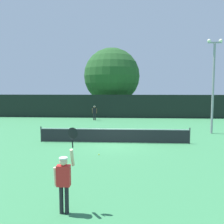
{
  "coord_description": "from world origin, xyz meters",
  "views": [
    {
      "loc": [
        0.84,
        -16.2,
        3.62
      ],
      "look_at": [
        -0.29,
        2.53,
        1.85
      ],
      "focal_mm": 39.16,
      "sensor_mm": 36.0,
      "label": 1
    }
  ],
  "objects": [
    {
      "name": "parked_car_mid",
      "position": [
        1.99,
        20.33,
        0.78
      ],
      "size": [
        2.19,
        4.32,
        1.69
      ],
      "rotation": [
        0.0,
        0.0,
        -0.07
      ],
      "color": "#B7B7BC",
      "rests_on": "ground"
    },
    {
      "name": "player_serving",
      "position": [
        -0.95,
        -9.47,
        1.11
      ],
      "size": [
        0.67,
        0.4,
        2.52
      ],
      "color": "red",
      "rests_on": "ground"
    },
    {
      "name": "player_receiving",
      "position": [
        -2.89,
        11.84,
        1.01
      ],
      "size": [
        0.57,
        0.24,
        1.65
      ],
      "rotation": [
        0.0,
        0.0,
        3.14
      ],
      "color": "black",
      "rests_on": "ground"
    },
    {
      "name": "tennis_net",
      "position": [
        0.0,
        0.0,
        0.51
      ],
      "size": [
        10.11,
        0.08,
        1.07
      ],
      "color": "#232328",
      "rests_on": "ground"
    },
    {
      "name": "light_pole",
      "position": [
        7.78,
        3.96,
        4.33
      ],
      "size": [
        1.18,
        0.28,
        7.55
      ],
      "color": "gray",
      "rests_on": "ground"
    },
    {
      "name": "large_tree",
      "position": [
        -1.31,
        19.0,
        5.47
      ],
      "size": [
        7.93,
        7.93,
        9.44
      ],
      "color": "brown",
      "rests_on": "ground"
    },
    {
      "name": "parked_car_near",
      "position": [
        -8.06,
        19.96,
        0.78
      ],
      "size": [
        2.34,
        4.38,
        1.69
      ],
      "rotation": [
        0.0,
        0.0,
        0.11
      ],
      "color": "#B7B7BC",
      "rests_on": "ground"
    },
    {
      "name": "ground_plane",
      "position": [
        0.0,
        0.0,
        0.0
      ],
      "size": [
        120.0,
        120.0,
        0.0
      ],
      "primitive_type": "plane",
      "color": "#387F4C"
    },
    {
      "name": "perimeter_fence",
      "position": [
        0.0,
        14.38,
        1.45
      ],
      "size": [
        37.29,
        0.12,
        2.9
      ],
      "primitive_type": "cube",
      "color": "black",
      "rests_on": "ground"
    },
    {
      "name": "tennis_ball",
      "position": [
        -0.67,
        -3.13,
        0.03
      ],
      "size": [
        0.07,
        0.07,
        0.07
      ],
      "primitive_type": "sphere",
      "color": "#CCE033",
      "rests_on": "ground"
    }
  ]
}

